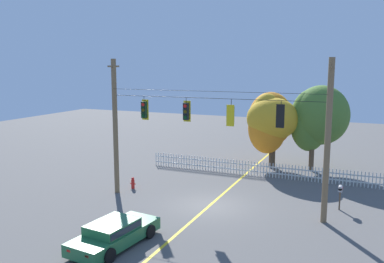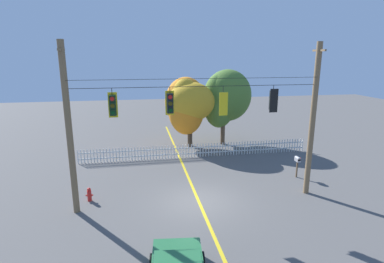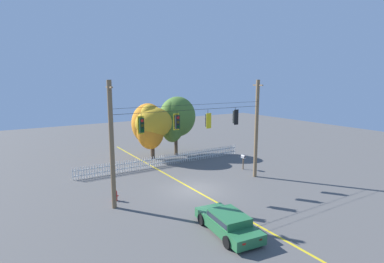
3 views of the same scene
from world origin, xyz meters
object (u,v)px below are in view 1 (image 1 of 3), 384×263
traffic_signal_eastbound_side (144,110)px  autumn_maple_mid (269,122)px  autumn_maple_near_fence (271,119)px  roadside_mailbox (340,190)px  traffic_signal_northbound_primary (186,111)px  traffic_signal_northbound_secondary (231,115)px  autumn_oak_far_east (317,117)px  traffic_signal_westbound_side (281,116)px  parked_car (114,233)px  fire_hydrant (133,183)px

traffic_signal_eastbound_side → autumn_maple_mid: bearing=63.5°
autumn_maple_near_fence → roadside_mailbox: (5.66, -7.71, -2.69)m
traffic_signal_northbound_primary → traffic_signal_northbound_secondary: bearing=-0.4°
traffic_signal_northbound_secondary → autumn_oak_far_east: bearing=73.3°
traffic_signal_northbound_primary → traffic_signal_westbound_side: 5.30m
traffic_signal_northbound_secondary → autumn_maple_mid: bearing=91.2°
autumn_maple_mid → parked_car: bearing=-100.0°
traffic_signal_eastbound_side → autumn_maple_near_fence: traffic_signal_eastbound_side is taller
traffic_signal_westbound_side → parked_car: traffic_signal_westbound_side is taller
traffic_signal_westbound_side → autumn_oak_far_east: bearing=86.8°
traffic_signal_westbound_side → autumn_maple_mid: (-2.88, 10.31, -1.83)m
traffic_signal_northbound_primary → roadside_mailbox: 9.54m
traffic_signal_westbound_side → roadside_mailbox: size_ratio=1.01×
traffic_signal_northbound_secondary → parked_car: bearing=-116.0°
autumn_maple_mid → fire_hydrant: (-6.72, -9.19, -3.15)m
traffic_signal_northbound_secondary → fire_hydrant: 8.55m
autumn_oak_far_east → parked_car: bearing=-110.3°
traffic_signal_northbound_primary → traffic_signal_westbound_side: (5.30, -0.02, 0.01)m
traffic_signal_northbound_secondary → roadside_mailbox: traffic_signal_northbound_secondary is taller
autumn_maple_near_fence → autumn_oak_far_east: size_ratio=0.90×
traffic_signal_eastbound_side → traffic_signal_westbound_side: bearing=-0.1°
traffic_signal_northbound_primary → traffic_signal_westbound_side: size_ratio=1.00×
autumn_maple_near_fence → autumn_maple_mid: bearing=116.5°
fire_hydrant → traffic_signal_westbound_side: bearing=-6.7°
autumn_maple_mid → fire_hydrant: size_ratio=7.81×
autumn_oak_far_east → fire_hydrant: autumn_oak_far_east is taller
traffic_signal_northbound_secondary → autumn_maple_near_fence: (-0.04, 9.94, -1.44)m
traffic_signal_northbound_secondary → roadside_mailbox: 7.32m
autumn_maple_mid → roadside_mailbox: (5.84, -8.08, -2.40)m
autumn_maple_mid → parked_car: 17.37m
traffic_signal_northbound_secondary → autumn_oak_far_east: 11.40m
traffic_signal_northbound_secondary → autumn_maple_mid: size_ratio=0.25×
traffic_signal_northbound_primary → traffic_signal_northbound_secondary: size_ratio=0.95×
roadside_mailbox → autumn_maple_mid: bearing=125.9°
traffic_signal_eastbound_side → traffic_signal_northbound_secondary: same height
traffic_signal_northbound_secondary → autumn_oak_far_east: size_ratio=0.23×
traffic_signal_eastbound_side → fire_hydrant: size_ratio=1.89×
autumn_maple_mid → fire_hydrant: autumn_maple_mid is taller
traffic_signal_eastbound_side → roadside_mailbox: (10.97, 2.21, -4.19)m
traffic_signal_northbound_primary → traffic_signal_northbound_secondary: 2.65m
traffic_signal_northbound_secondary → traffic_signal_westbound_side: 2.66m
traffic_signal_westbound_side → fire_hydrant: 10.87m
traffic_signal_westbound_side → autumn_maple_mid: traffic_signal_westbound_side is taller
traffic_signal_eastbound_side → autumn_maple_near_fence: 11.36m
traffic_signal_eastbound_side → autumn_maple_mid: traffic_signal_eastbound_side is taller
autumn_oak_far_east → parked_car: 18.89m
traffic_signal_northbound_primary → autumn_maple_mid: traffic_signal_northbound_primary is taller
traffic_signal_westbound_side → roadside_mailbox: traffic_signal_westbound_side is taller
autumn_maple_mid → autumn_oak_far_east: bearing=9.0°
traffic_signal_eastbound_side → autumn_maple_near_fence: bearing=61.8°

